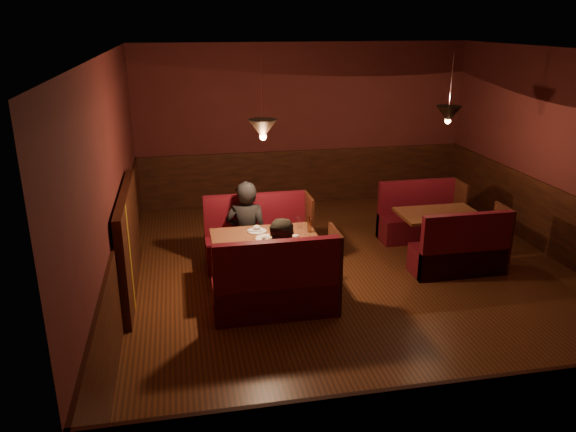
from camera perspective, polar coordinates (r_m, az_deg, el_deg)
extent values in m
cube|color=#422313|center=(7.47, 7.46, -6.73)|extent=(6.00, 7.00, 0.01)
cube|color=black|center=(6.73, 8.56, 16.14)|extent=(6.00, 7.00, 0.01)
cube|color=#4C1A19|center=(10.26, 1.61, 9.17)|extent=(6.00, 0.01, 2.90)
cube|color=#4C1A19|center=(4.03, 24.34, -9.11)|extent=(6.00, 0.01, 2.90)
cube|color=#4C1A19|center=(6.64, -17.43, 2.64)|extent=(0.01, 7.00, 2.90)
cube|color=black|center=(10.44, 1.59, 4.01)|extent=(6.00, 0.04, 1.00)
cube|color=black|center=(4.55, 22.42, -19.59)|extent=(6.00, 0.04, 1.00)
cube|color=black|center=(6.95, -16.44, -4.86)|extent=(0.04, 7.00, 1.00)
cube|color=black|center=(8.66, 26.68, -1.37)|extent=(0.04, 7.00, 1.00)
cube|color=black|center=(7.26, -15.84, -2.48)|extent=(0.10, 2.20, 1.30)
cube|color=#AB821F|center=(6.75, -15.71, -4.16)|extent=(0.01, 0.12, 1.30)
cylinder|color=#333333|center=(6.57, -2.63, 12.27)|extent=(0.01, 0.01, 0.80)
cone|color=black|center=(6.63, -2.57, 8.84)|extent=(0.34, 0.34, 0.22)
sphere|color=#FFBF72|center=(6.65, -2.56, 8.08)|extent=(0.08, 0.08, 0.08)
cylinder|color=#333333|center=(7.93, 16.25, 12.75)|extent=(0.01, 0.01, 0.80)
cone|color=black|center=(7.98, 15.98, 9.91)|extent=(0.34, 0.34, 0.22)
sphere|color=#FFBF72|center=(7.99, 15.92, 9.27)|extent=(0.08, 0.08, 0.08)
cube|color=#4D250E|center=(7.01, -2.41, -2.22)|extent=(1.32, 0.80, 0.05)
cylinder|color=black|center=(7.15, -2.37, -4.85)|extent=(0.13, 0.13, 0.66)
cylinder|color=black|center=(7.28, -2.33, -7.09)|extent=(0.53, 0.53, 0.04)
cylinder|color=silver|center=(6.89, -2.22, -2.33)|extent=(0.26, 0.26, 0.02)
cube|color=black|center=(6.91, -1.51, -2.01)|extent=(0.08, 0.08, 0.03)
ellipsoid|color=silver|center=(6.84, -2.43, -2.19)|extent=(0.07, 0.07, 0.05)
cube|color=tan|center=(6.84, -1.69, -2.28)|extent=(0.08, 0.05, 0.03)
cylinder|color=silver|center=(6.86, -1.81, -2.31)|extent=(0.07, 0.11, 0.01)
cylinder|color=silver|center=(7.14, -3.18, -1.55)|extent=(0.24, 0.24, 0.01)
ellipsoid|color=beige|center=(7.19, -3.20, -1.15)|extent=(0.09, 0.09, 0.05)
cube|color=silver|center=(7.11, -3.44, -1.59)|extent=(0.19, 0.03, 0.00)
cylinder|color=white|center=(7.02, -0.03, -1.60)|extent=(0.05, 0.05, 0.08)
cylinder|color=white|center=(7.25, 1.19, -0.66)|extent=(0.07, 0.07, 0.14)
cylinder|color=white|center=(6.86, 1.95, -1.85)|extent=(0.07, 0.07, 0.14)
cylinder|color=#47230F|center=(7.11, 2.19, -1.05)|extent=(0.06, 0.06, 0.15)
cylinder|color=#47230F|center=(7.07, 2.21, -0.23)|extent=(0.02, 0.02, 0.07)
ellipsoid|color=white|center=(6.93, 0.78, -2.06)|extent=(0.10, 0.09, 0.04)
cube|color=#4A1016|center=(7.81, -3.14, -3.63)|extent=(1.41, 0.52, 0.42)
cube|color=#4A1016|center=(7.90, -3.38, -1.18)|extent=(1.41, 0.11, 0.99)
cube|color=black|center=(7.83, 2.08, -1.33)|extent=(0.04, 0.52, 0.99)
cube|color=#4A1016|center=(6.59, -1.42, -8.17)|extent=(1.41, 0.52, 0.42)
cube|color=#4A1016|center=(6.29, -1.13, -6.73)|extent=(1.41, 0.11, 0.99)
cube|color=black|center=(6.61, 4.79, -5.42)|extent=(0.04, 0.52, 0.99)
cube|color=#4D250E|center=(8.32, 15.09, 0.19)|extent=(1.14, 0.73, 0.04)
cylinder|color=black|center=(8.42, 14.90, -1.89)|extent=(0.12, 0.12, 0.60)
cylinder|color=black|center=(8.53, 14.74, -3.67)|extent=(0.48, 0.48, 0.03)
cube|color=#4A1016|center=(8.99, 13.15, -1.13)|extent=(1.23, 0.47, 0.39)
cube|color=#4A1016|center=(9.06, 12.81, 0.80)|extent=(1.23, 0.10, 0.90)
cube|color=black|center=(9.18, 16.88, 0.67)|extent=(0.03, 0.47, 0.90)
cube|color=#4A1016|center=(7.95, 16.75, -4.19)|extent=(1.23, 0.47, 0.39)
cube|color=#4A1016|center=(7.71, 17.56, -2.96)|extent=(1.23, 0.10, 0.90)
cube|color=black|center=(8.16, 20.87, -2.09)|extent=(0.03, 0.47, 0.90)
imported|color=black|center=(7.56, -4.26, 0.30)|extent=(0.65, 0.50, 1.59)
imported|color=#322E24|center=(6.49, -0.32, -3.58)|extent=(0.82, 0.70, 1.46)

